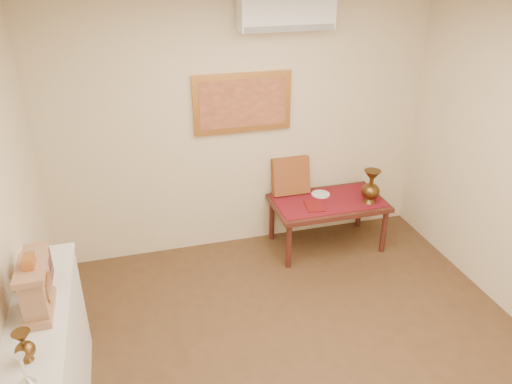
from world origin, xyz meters
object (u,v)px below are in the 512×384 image
object	(u,v)px
brass_urn_tall	(371,183)
wooden_chest	(38,266)
mantel_clock	(36,289)
low_table	(328,206)

from	to	relation	value
brass_urn_tall	wooden_chest	xyz separation A→B (m)	(-3.09, -1.18, 0.32)
mantel_clock	wooden_chest	world-z (taller)	mantel_clock
low_table	mantel_clock	bearing A→B (deg)	-147.95
brass_urn_tall	wooden_chest	distance (m)	3.32
brass_urn_tall	low_table	bearing A→B (deg)	159.50
mantel_clock	wooden_chest	size ratio (longest dim) A/B	1.68
mantel_clock	low_table	xyz separation A→B (m)	(2.65, 1.66, -0.67)
brass_urn_tall	wooden_chest	bearing A→B (deg)	-159.15
wooden_chest	brass_urn_tall	bearing A→B (deg)	20.85
brass_urn_tall	mantel_clock	xyz separation A→B (m)	(-3.05, -1.51, 0.37)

